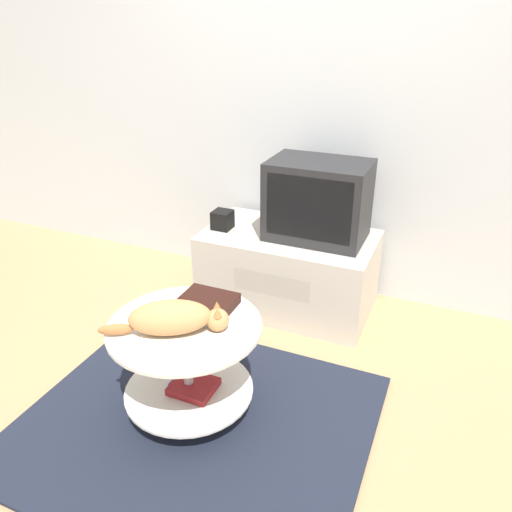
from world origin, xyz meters
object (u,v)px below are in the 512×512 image
cat (173,318)px  dvd_box (207,302)px  speaker (222,220)px  tv (318,200)px

cat → dvd_box: bearing=52.1°
speaker → cat: cat is taller
speaker → cat: size_ratio=0.23×
cat → speaker: bearing=76.6°
dvd_box → speaker: bearing=112.3°
speaker → dvd_box: bearing=-67.7°
speaker → dvd_box: speaker is taller
tv → dvd_box: size_ratio=2.30×
tv → speaker: bearing=-170.0°
tv → speaker: size_ratio=4.99×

